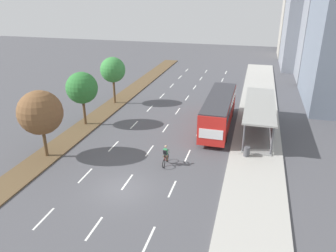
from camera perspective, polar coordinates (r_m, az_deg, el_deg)
The scene contains 15 objects.
ground_plane at distance 24.34m, azimuth -8.00°, elevation -10.84°, with size 140.00×140.00×0.00m, color #4C4C51.
median_strip at distance 44.05m, azimuth -7.98°, elevation 4.88°, with size 2.60×52.00×0.12m, color brown.
sidewalk_right at distance 40.74m, azimuth 15.46°, elevation 2.80°, with size 4.50×52.00×0.15m, color #ADAAA3.
lane_divider_left at distance 39.85m, azimuth -3.21°, elevation 3.06°, with size 0.14×45.17×0.01m.
lane_divider_center at distance 38.94m, azimuth 1.70°, elevation 2.61°, with size 0.14×45.17×0.01m.
lane_divider_right at distance 38.33m, azimuth 6.79°, elevation 2.13°, with size 0.14×45.17×0.01m.
bus_shelter at distance 33.80m, azimuth 16.06°, elevation 1.89°, with size 2.90×11.43×2.86m.
bus at distance 33.93m, azimuth 8.89°, elevation 2.97°, with size 2.54×11.29×3.37m.
cyclist at distance 26.82m, azimuth -0.44°, elevation -5.25°, with size 0.46×1.82×1.71m.
median_tree_nearest at distance 28.72m, azimuth -21.41°, elevation 2.18°, with size 3.68×3.68×5.79m.
median_tree_second at distance 34.75m, azimuth -14.81°, elevation 6.44°, with size 3.25×3.25×5.60m.
median_tree_third at distance 41.01m, azimuth -9.61°, elevation 9.63°, with size 3.08×3.08×5.76m.
trash_bin at distance 28.79m, azimuth 13.58°, elevation -4.35°, with size 0.52×0.52×0.85m, color #4C4C51.
building_mid_right at distance 57.14m, azimuth 26.16°, elevation 18.10°, with size 6.34×8.69×21.90m, color gray.
building_tall_right at distance 76.89m, azimuth 23.68°, elevation 18.70°, with size 10.63×8.22×20.81m, color #A39E93.
Camera 1 is at (8.47, -18.51, 13.34)m, focal length 34.91 mm.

